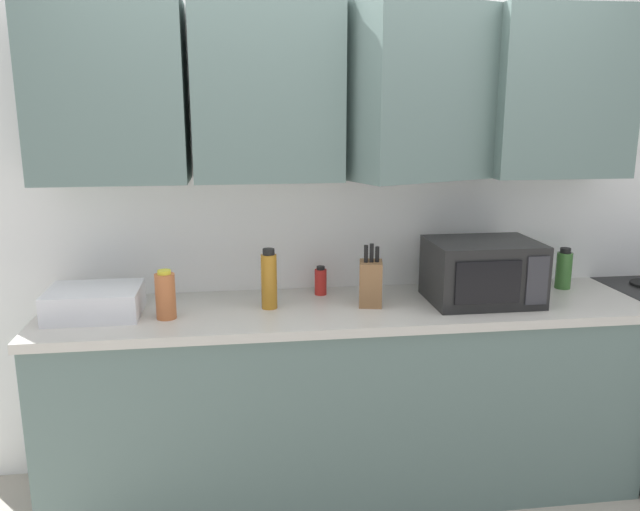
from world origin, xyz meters
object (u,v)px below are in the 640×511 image
(microwave, at_px, (482,271))
(bottle_green_oil, at_px, (564,269))
(dish_rack, at_px, (95,302))
(knife_block, at_px, (371,283))
(bottle_spice_jar, at_px, (165,295))
(bottle_amber_vinegar, at_px, (269,280))
(bottle_red_sauce, at_px, (321,281))

(microwave, height_order, bottle_green_oil, microwave)
(dish_rack, height_order, knife_block, knife_block)
(bottle_spice_jar, bearing_deg, knife_block, 4.20)
(microwave, bearing_deg, bottle_spice_jar, -177.76)
(bottle_amber_vinegar, bearing_deg, microwave, -1.63)
(bottle_red_sauce, distance_m, bottle_amber_vinegar, 0.31)
(bottle_green_oil, xyz_separation_m, bottle_amber_vinegar, (-1.44, -0.13, 0.03))
(bottle_red_sauce, bearing_deg, microwave, -16.05)
(knife_block, relative_size, bottle_green_oil, 1.41)
(microwave, relative_size, bottle_red_sauce, 3.49)
(bottle_spice_jar, xyz_separation_m, bottle_amber_vinegar, (0.44, 0.08, 0.03))
(microwave, relative_size, dish_rack, 1.26)
(dish_rack, relative_size, bottle_spice_jar, 1.82)
(microwave, xyz_separation_m, bottle_green_oil, (0.48, 0.15, -0.05))
(dish_rack, bearing_deg, knife_block, -0.62)
(bottle_spice_jar, bearing_deg, bottle_red_sauce, 20.67)
(bottle_spice_jar, bearing_deg, bottle_green_oil, 6.31)
(knife_block, xyz_separation_m, bottle_red_sauce, (-0.20, 0.19, -0.04))
(microwave, xyz_separation_m, dish_rack, (-1.70, 0.02, -0.08))
(bottle_green_oil, bearing_deg, microwave, -162.30)
(dish_rack, relative_size, bottle_amber_vinegar, 1.42)
(bottle_red_sauce, bearing_deg, bottle_spice_jar, -159.33)
(knife_block, distance_m, bottle_spice_jar, 0.89)
(microwave, relative_size, knife_block, 1.70)
(knife_block, distance_m, bottle_green_oil, 1.00)
(dish_rack, bearing_deg, bottle_red_sauce, 10.40)
(dish_rack, xyz_separation_m, bottle_spice_jar, (0.30, -0.08, 0.04))
(bottle_green_oil, relative_size, bottle_amber_vinegar, 0.75)
(dish_rack, distance_m, bottle_spice_jar, 0.31)
(bottle_green_oil, bearing_deg, dish_rack, -176.59)
(bottle_spice_jar, bearing_deg, microwave, 2.24)
(knife_block, height_order, bottle_spice_jar, knife_block)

